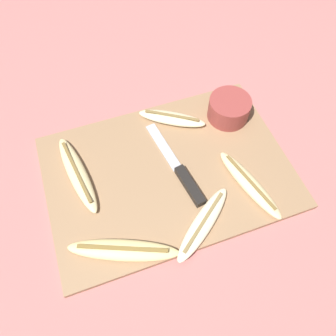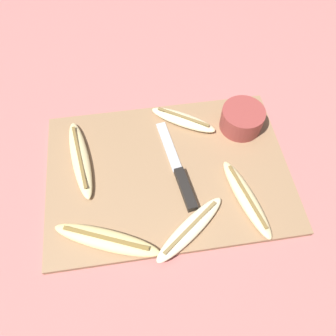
{
  "view_description": "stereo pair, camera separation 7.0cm",
  "coord_description": "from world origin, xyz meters",
  "px_view_note": "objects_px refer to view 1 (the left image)",
  "views": [
    {
      "loc": [
        -0.12,
        -0.34,
        0.62
      ],
      "look_at": [
        0.0,
        0.0,
        0.02
      ],
      "focal_mm": 35.0,
      "sensor_mm": 36.0,
      "label": 1
    },
    {
      "loc": [
        -0.05,
        -0.35,
        0.62
      ],
      "look_at": [
        0.0,
        0.0,
        0.02
      ],
      "focal_mm": 35.0,
      "sensor_mm": 36.0,
      "label": 2
    }
  ],
  "objects_px": {
    "banana_golden_short": "(123,250)",
    "banana_mellow_near": "(77,173)",
    "banana_ripe_center": "(249,184)",
    "prep_bowl": "(229,109)",
    "knife": "(184,177)",
    "banana_cream_curved": "(172,118)",
    "banana_bright_far": "(203,223)"
  },
  "relations": [
    {
      "from": "banana_mellow_near",
      "to": "prep_bowl",
      "type": "bearing_deg",
      "value": 6.56
    },
    {
      "from": "knife",
      "to": "banana_bright_far",
      "type": "height_order",
      "value": "banana_bright_far"
    },
    {
      "from": "banana_mellow_near",
      "to": "banana_ripe_center",
      "type": "relative_size",
      "value": 1.09
    },
    {
      "from": "banana_mellow_near",
      "to": "banana_ripe_center",
      "type": "bearing_deg",
      "value": -23.63
    },
    {
      "from": "banana_bright_far",
      "to": "banana_golden_short",
      "type": "bearing_deg",
      "value": 179.67
    },
    {
      "from": "banana_golden_short",
      "to": "banana_bright_far",
      "type": "distance_m",
      "value": 0.16
    },
    {
      "from": "banana_golden_short",
      "to": "banana_ripe_center",
      "type": "bearing_deg",
      "value": 9.24
    },
    {
      "from": "prep_bowl",
      "to": "banana_mellow_near",
      "type": "bearing_deg",
      "value": -173.44
    },
    {
      "from": "knife",
      "to": "banana_golden_short",
      "type": "relative_size",
      "value": 1.12
    },
    {
      "from": "knife",
      "to": "banana_golden_short",
      "type": "xyz_separation_m",
      "value": [
        -0.16,
        -0.11,
        0.0
      ]
    },
    {
      "from": "knife",
      "to": "banana_mellow_near",
      "type": "xyz_separation_m",
      "value": [
        -0.21,
        0.08,
        0.0
      ]
    },
    {
      "from": "banana_golden_short",
      "to": "banana_cream_curved",
      "type": "xyz_separation_m",
      "value": [
        0.19,
        0.26,
        -0.0
      ]
    },
    {
      "from": "banana_cream_curved",
      "to": "banana_bright_far",
      "type": "xyz_separation_m",
      "value": [
        -0.03,
        -0.26,
        -0.0
      ]
    },
    {
      "from": "banana_mellow_near",
      "to": "banana_golden_short",
      "type": "bearing_deg",
      "value": -76.15
    },
    {
      "from": "banana_mellow_near",
      "to": "banana_bright_far",
      "type": "height_order",
      "value": "same"
    },
    {
      "from": "knife",
      "to": "prep_bowl",
      "type": "xyz_separation_m",
      "value": [
        0.16,
        0.13,
        0.02
      ]
    },
    {
      "from": "banana_cream_curved",
      "to": "banana_ripe_center",
      "type": "xyz_separation_m",
      "value": [
        0.09,
        -0.22,
        -0.0
      ]
    },
    {
      "from": "knife",
      "to": "banana_ripe_center",
      "type": "height_order",
      "value": "banana_ripe_center"
    },
    {
      "from": "banana_mellow_near",
      "to": "banana_ripe_center",
      "type": "xyz_separation_m",
      "value": [
        0.33,
        -0.15,
        0.0
      ]
    },
    {
      "from": "banana_golden_short",
      "to": "banana_mellow_near",
      "type": "height_order",
      "value": "banana_golden_short"
    },
    {
      "from": "banana_golden_short",
      "to": "banana_cream_curved",
      "type": "distance_m",
      "value": 0.33
    },
    {
      "from": "prep_bowl",
      "to": "banana_bright_far",
      "type": "bearing_deg",
      "value": -124.59
    },
    {
      "from": "banana_golden_short",
      "to": "prep_bowl",
      "type": "xyz_separation_m",
      "value": [
        0.32,
        0.23,
        0.02
      ]
    },
    {
      "from": "banana_cream_curved",
      "to": "banana_bright_far",
      "type": "distance_m",
      "value": 0.27
    },
    {
      "from": "knife",
      "to": "banana_cream_curved",
      "type": "bearing_deg",
      "value": 70.78
    },
    {
      "from": "banana_cream_curved",
      "to": "banana_bright_far",
      "type": "height_order",
      "value": "banana_cream_curved"
    },
    {
      "from": "banana_cream_curved",
      "to": "prep_bowl",
      "type": "xyz_separation_m",
      "value": [
        0.13,
        -0.03,
        0.02
      ]
    },
    {
      "from": "banana_bright_far",
      "to": "prep_bowl",
      "type": "height_order",
      "value": "prep_bowl"
    },
    {
      "from": "banana_ripe_center",
      "to": "banana_bright_far",
      "type": "height_order",
      "value": "banana_ripe_center"
    },
    {
      "from": "knife",
      "to": "prep_bowl",
      "type": "distance_m",
      "value": 0.2
    },
    {
      "from": "banana_golden_short",
      "to": "banana_cream_curved",
      "type": "bearing_deg",
      "value": 53.94
    },
    {
      "from": "banana_cream_curved",
      "to": "banana_ripe_center",
      "type": "distance_m",
      "value": 0.24
    }
  ]
}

